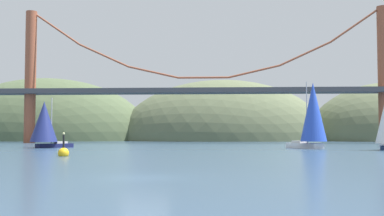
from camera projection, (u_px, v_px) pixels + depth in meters
ground_plane at (145, 177)px, 24.62m from camera, size 360.00×360.00×0.00m
headland_left at (45, 141)px, 162.27m from camera, size 72.94×44.00×42.27m
headland_center at (222, 141)px, 158.93m from camera, size 69.84×44.00×40.37m
suspension_bridge at (203, 85)px, 120.12m from camera, size 124.62×6.00×33.99m
sailboat_navy_sail at (45, 123)px, 77.24m from camera, size 6.96×7.36×8.16m
sailboat_blue_spinnaker at (313, 114)px, 72.90m from camera, size 6.21×8.17×10.32m
channel_buoy at (63, 153)px, 48.19m from camera, size 1.10×1.10×2.64m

